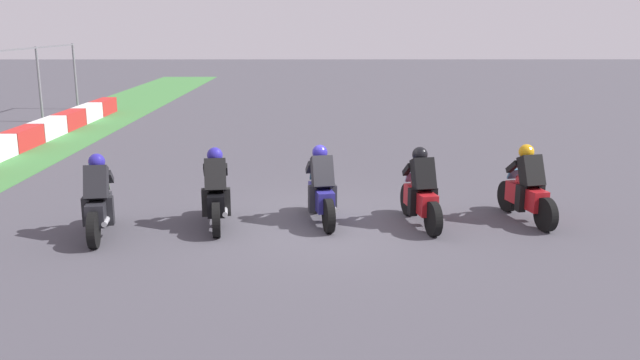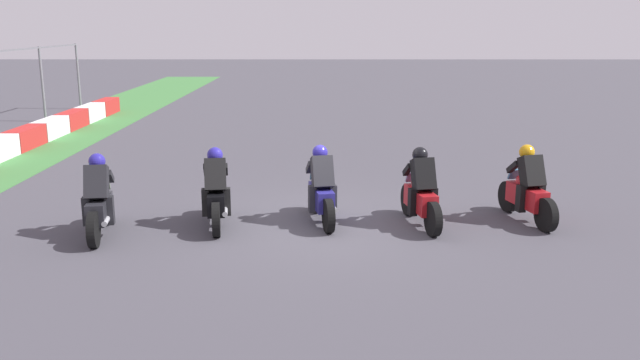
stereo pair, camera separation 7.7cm
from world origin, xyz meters
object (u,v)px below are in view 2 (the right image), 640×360
Objects in this scene: rider_lane_c at (321,191)px; rider_lane_d at (216,194)px; rider_lane_e at (99,202)px; rider_lane_a at (528,190)px; rider_lane_b at (421,194)px.

rider_lane_d is at bearing 86.35° from rider_lane_c.
rider_lane_e is at bearing 98.87° from rider_lane_d.
rider_lane_a and rider_lane_b have the same top height.
rider_lane_c is 1.00× the size of rider_lane_e.
rider_lane_b is 3.91m from rider_lane_d.
rider_lane_d is 2.13m from rider_lane_e.
rider_lane_b is 5.99m from rider_lane_e.
rider_lane_b is 1.00× the size of rider_lane_e.
rider_lane_c and rider_lane_e have the same top height.
rider_lane_e is (-0.61, 2.04, 0.00)m from rider_lane_d.
rider_lane_d is at bearing 79.36° from rider_lane_a.
rider_lane_c is (0.21, 1.90, 0.00)m from rider_lane_b.
rider_lane_a and rider_lane_d have the same top height.
rider_lane_a is 8.13m from rider_lane_e.
rider_lane_d is (-0.31, 6.03, 0.00)m from rider_lane_a.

